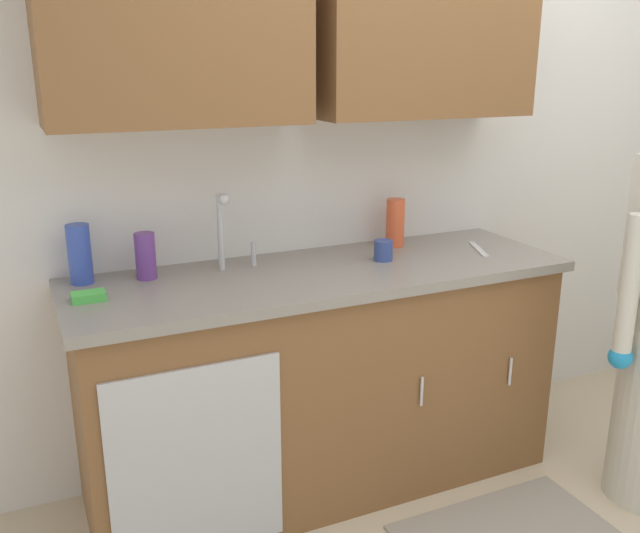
{
  "coord_description": "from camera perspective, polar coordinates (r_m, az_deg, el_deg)",
  "views": [
    {
      "loc": [
        -1.61,
        -1.63,
        1.72
      ],
      "look_at": [
        -0.62,
        0.55,
        1.0
      ],
      "focal_mm": 38.51,
      "sensor_mm": 36.0,
      "label": 1
    }
  ],
  "objects": [
    {
      "name": "kitchen_wall_with_uppers",
      "position": [
        3.02,
        5.04,
        12.03
      ],
      "size": [
        4.8,
        0.44,
        2.7
      ],
      "color": "silver",
      "rests_on": "ground"
    },
    {
      "name": "bottle_water_tall",
      "position": [
        3.0,
        6.27,
        3.65
      ],
      "size": [
        0.08,
        0.08,
        0.21
      ],
      "primitive_type": "cylinder",
      "color": "#E05933",
      "rests_on": "countertop"
    },
    {
      "name": "sponge",
      "position": [
        2.45,
        -18.68,
        -2.38
      ],
      "size": [
        0.11,
        0.07,
        0.03
      ],
      "primitive_type": "cube",
      "color": "#4CBF4C",
      "rests_on": "countertop"
    },
    {
      "name": "counter_cabinet",
      "position": [
        2.86,
        0.08,
        -9.67
      ],
      "size": [
        1.9,
        0.62,
        0.9
      ],
      "color": "brown",
      "rests_on": "ground"
    },
    {
      "name": "countertop",
      "position": [
        2.68,
        0.12,
        -0.61
      ],
      "size": [
        1.96,
        0.66,
        0.04
      ],
      "primitive_type": "cube",
      "color": "gray",
      "rests_on": "counter_cabinet"
    },
    {
      "name": "bottle_water_short",
      "position": [
        2.62,
        -14.3,
        0.86
      ],
      "size": [
        0.08,
        0.08,
        0.17
      ],
      "primitive_type": "cylinder",
      "color": "#66388C",
      "rests_on": "countertop"
    },
    {
      "name": "knife_on_counter",
      "position": [
        3.03,
        13.03,
        1.42
      ],
      "size": [
        0.11,
        0.23,
        0.01
      ],
      "primitive_type": "cube",
      "rotation": [
        0.0,
        0.0,
        1.19
      ],
      "color": "silver",
      "rests_on": "countertop"
    },
    {
      "name": "bottle_soap",
      "position": [
        2.62,
        -19.34,
        0.97
      ],
      "size": [
        0.08,
        0.08,
        0.22
      ],
      "primitive_type": "cylinder",
      "color": "#334CB2",
      "rests_on": "countertop"
    },
    {
      "name": "cup_by_sink",
      "position": [
        2.79,
        5.28,
        1.34
      ],
      "size": [
        0.08,
        0.08,
        0.08
      ],
      "primitive_type": "cylinder",
      "color": "#33478C",
      "rests_on": "countertop"
    },
    {
      "name": "sink",
      "position": [
        2.58,
        -6.38,
        -1.31
      ],
      "size": [
        0.5,
        0.36,
        0.35
      ],
      "color": "#B7BABF",
      "rests_on": "counter_cabinet"
    }
  ]
}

